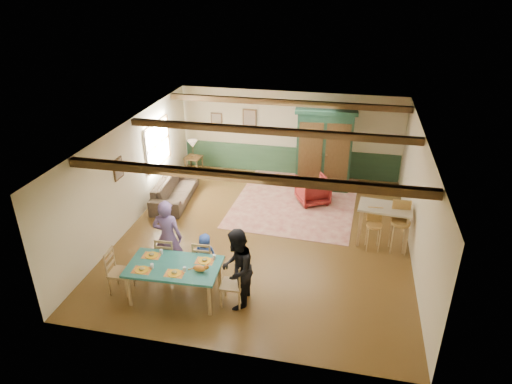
% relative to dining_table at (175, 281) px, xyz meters
% --- Properties ---
extents(floor, '(8.00, 8.00, 0.00)m').
position_rel_dining_table_xyz_m(floor, '(1.31, 2.75, -0.38)').
color(floor, '#4C3215').
rests_on(floor, ground).
extents(wall_back, '(7.00, 0.02, 2.70)m').
position_rel_dining_table_xyz_m(wall_back, '(1.31, 6.75, 0.97)').
color(wall_back, beige).
rests_on(wall_back, floor).
extents(wall_left, '(0.02, 8.00, 2.70)m').
position_rel_dining_table_xyz_m(wall_left, '(-2.19, 2.75, 0.97)').
color(wall_left, beige).
rests_on(wall_left, floor).
extents(wall_right, '(0.02, 8.00, 2.70)m').
position_rel_dining_table_xyz_m(wall_right, '(4.81, 2.75, 0.97)').
color(wall_right, beige).
rests_on(wall_right, floor).
extents(ceiling, '(7.00, 8.00, 0.02)m').
position_rel_dining_table_xyz_m(ceiling, '(1.31, 2.75, 2.32)').
color(ceiling, silver).
rests_on(ceiling, wall_back).
extents(wainscot_back, '(6.95, 0.03, 0.90)m').
position_rel_dining_table_xyz_m(wainscot_back, '(1.31, 6.73, 0.07)').
color(wainscot_back, '#1F3924').
rests_on(wainscot_back, floor).
extents(ceiling_beam_front, '(6.95, 0.16, 0.16)m').
position_rel_dining_table_xyz_m(ceiling_beam_front, '(1.31, 0.45, 2.23)').
color(ceiling_beam_front, '#32210E').
rests_on(ceiling_beam_front, ceiling).
extents(ceiling_beam_mid, '(6.95, 0.16, 0.16)m').
position_rel_dining_table_xyz_m(ceiling_beam_mid, '(1.31, 3.15, 2.23)').
color(ceiling_beam_mid, '#32210E').
rests_on(ceiling_beam_mid, ceiling).
extents(ceiling_beam_back, '(6.95, 0.16, 0.16)m').
position_rel_dining_table_xyz_m(ceiling_beam_back, '(1.31, 5.75, 2.23)').
color(ceiling_beam_back, '#32210E').
rests_on(ceiling_beam_back, ceiling).
extents(window_left, '(0.06, 1.60, 1.30)m').
position_rel_dining_table_xyz_m(window_left, '(-2.16, 4.45, 1.17)').
color(window_left, white).
rests_on(window_left, wall_left).
extents(picture_left_wall, '(0.04, 0.42, 0.52)m').
position_rel_dining_table_xyz_m(picture_left_wall, '(-2.16, 2.15, 1.37)').
color(picture_left_wall, gray).
rests_on(picture_left_wall, wall_left).
extents(picture_back_a, '(0.45, 0.04, 0.55)m').
position_rel_dining_table_xyz_m(picture_back_a, '(0.01, 6.72, 1.42)').
color(picture_back_a, gray).
rests_on(picture_back_a, wall_back).
extents(picture_back_b, '(0.38, 0.04, 0.48)m').
position_rel_dining_table_xyz_m(picture_back_b, '(-1.09, 6.72, 1.27)').
color(picture_back_b, gray).
rests_on(picture_back_b, wall_back).
extents(dining_table, '(1.87, 1.09, 0.76)m').
position_rel_dining_table_xyz_m(dining_table, '(0.00, 0.00, 0.00)').
color(dining_table, '#1E6258').
rests_on(dining_table, floor).
extents(dining_chair_far_left, '(0.45, 0.46, 0.97)m').
position_rel_dining_table_xyz_m(dining_chair_far_left, '(-0.44, 0.71, 0.10)').
color(dining_chair_far_left, '#9C7C4E').
rests_on(dining_chair_far_left, floor).
extents(dining_chair_far_right, '(0.45, 0.46, 0.97)m').
position_rel_dining_table_xyz_m(dining_chair_far_right, '(0.38, 0.75, 0.10)').
color(dining_chair_far_right, '#9C7C4E').
rests_on(dining_chair_far_right, floor).
extents(dining_chair_end_left, '(0.46, 0.45, 0.97)m').
position_rel_dining_table_xyz_m(dining_chair_end_left, '(-1.17, -0.05, 0.10)').
color(dining_chair_end_left, '#9C7C4E').
rests_on(dining_chair_end_left, floor).
extents(dining_chair_end_right, '(0.46, 0.45, 0.97)m').
position_rel_dining_table_xyz_m(dining_chair_end_right, '(1.17, 0.05, 0.10)').
color(dining_chair_end_right, '#9C7C4E').
rests_on(dining_chair_end_right, floor).
extents(person_man, '(0.66, 0.45, 1.75)m').
position_rel_dining_table_xyz_m(person_man, '(-0.44, 0.80, 0.50)').
color(person_man, slate).
rests_on(person_man, floor).
extents(person_woman, '(0.67, 0.84, 1.68)m').
position_rel_dining_table_xyz_m(person_woman, '(1.27, 0.05, 0.46)').
color(person_woman, black).
rests_on(person_woman, floor).
extents(person_child, '(0.51, 0.35, 1.02)m').
position_rel_dining_table_xyz_m(person_child, '(0.37, 0.83, 0.13)').
color(person_child, '#264399').
rests_on(person_child, floor).
extents(cat, '(0.37, 0.16, 0.18)m').
position_rel_dining_table_xyz_m(cat, '(0.56, -0.08, 0.47)').
color(cat, orange).
rests_on(cat, dining_table).
extents(place_setting_near_left, '(0.42, 0.32, 0.11)m').
position_rel_dining_table_xyz_m(place_setting_near_left, '(-0.55, -0.28, 0.44)').
color(place_setting_near_left, gold).
rests_on(place_setting_near_left, dining_table).
extents(place_setting_near_center, '(0.42, 0.32, 0.11)m').
position_rel_dining_table_xyz_m(place_setting_near_center, '(0.11, -0.25, 0.44)').
color(place_setting_near_center, gold).
rests_on(place_setting_near_center, dining_table).
extents(place_setting_far_left, '(0.42, 0.32, 0.11)m').
position_rel_dining_table_xyz_m(place_setting_far_left, '(-0.57, 0.23, 0.44)').
color(place_setting_far_left, gold).
rests_on(place_setting_far_left, dining_table).
extents(place_setting_far_right, '(0.42, 0.32, 0.11)m').
position_rel_dining_table_xyz_m(place_setting_far_right, '(0.55, 0.28, 0.44)').
color(place_setting_far_right, gold).
rests_on(place_setting_far_right, dining_table).
extents(area_rug, '(3.54, 4.14, 0.01)m').
position_rel_dining_table_xyz_m(area_rug, '(1.80, 4.71, -0.38)').
color(area_rug, beige).
rests_on(area_rug, floor).
extents(armoire, '(1.80, 0.82, 2.48)m').
position_rel_dining_table_xyz_m(armoire, '(2.45, 5.85, 0.86)').
color(armoire, black).
rests_on(armoire, floor).
extents(armchair, '(1.11, 1.12, 0.77)m').
position_rel_dining_table_xyz_m(armchair, '(2.28, 4.81, 0.00)').
color(armchair, '#4F0F12').
rests_on(armchair, floor).
extents(sofa, '(1.06, 2.29, 0.65)m').
position_rel_dining_table_xyz_m(sofa, '(-1.61, 4.10, -0.06)').
color(sofa, '#392E23').
rests_on(sofa, floor).
extents(end_table, '(0.55, 0.55, 0.61)m').
position_rel_dining_table_xyz_m(end_table, '(-1.68, 5.98, -0.07)').
color(end_table, '#32210E').
rests_on(end_table, floor).
extents(table_lamp, '(0.33, 0.33, 0.56)m').
position_rel_dining_table_xyz_m(table_lamp, '(-1.68, 5.98, 0.51)').
color(table_lamp, tan).
rests_on(table_lamp, end_table).
extents(counter_table, '(1.30, 0.84, 1.02)m').
position_rel_dining_table_xyz_m(counter_table, '(4.14, 2.94, 0.13)').
color(counter_table, beige).
rests_on(counter_table, floor).
extents(bar_stool_left, '(0.40, 0.43, 1.04)m').
position_rel_dining_table_xyz_m(bar_stool_left, '(3.92, 2.67, 0.14)').
color(bar_stool_left, '#B38945').
rests_on(bar_stool_left, floor).
extents(bar_stool_right, '(0.47, 0.51, 1.26)m').
position_rel_dining_table_xyz_m(bar_stool_right, '(4.50, 2.69, 0.25)').
color(bar_stool_right, '#B38945').
rests_on(bar_stool_right, floor).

